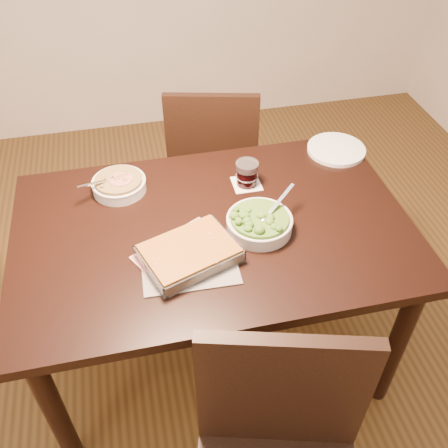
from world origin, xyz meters
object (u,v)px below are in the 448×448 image
Objects in this scene: dinner_plate at (336,149)px; baking_dish at (189,254)px; broccoli_bowl at (259,222)px; wine_tumbler at (247,173)px; table at (213,245)px; chair_far at (213,156)px; stew_bowl at (119,184)px.

baking_dish is at bearing -145.70° from dinner_plate.
wine_tumbler is (0.02, 0.26, 0.02)m from broccoli_bowl.
table is 0.31m from wine_tumbler.
table is 1.54× the size of chair_far.
chair_far reaches higher than dinner_plate.
dinner_plate is at bearing 4.11° from stew_bowl.
stew_bowl is 0.46m from baking_dish.
stew_bowl reaches higher than baking_dish.
table is 0.21m from broccoli_bowl.
broccoli_bowl is 0.26× the size of chair_far.
chair_far reaches higher than stew_bowl.
broccoli_bowl is at bearing -0.67° from baking_dish.
broccoli_bowl reaches higher than stew_bowl.
baking_dish is at bearing 87.38° from chair_far.
chair_far is (-0.45, 0.41, -0.25)m from dinner_plate.
stew_bowl is 0.49m from wine_tumbler.
chair_far is (0.46, 0.48, -0.27)m from stew_bowl.
dinner_plate is (0.91, 0.07, -0.02)m from stew_bowl.
baking_dish reaches higher than table.
wine_tumbler is at bearing 85.40° from broccoli_bowl.
stew_bowl is at bearing 138.15° from table.
table is 0.70m from dinner_plate.
table is 6.60× the size of stew_bowl.
baking_dish is at bearing -127.20° from table.
broccoli_bowl reaches higher than dinner_plate.
baking_dish is (-0.11, -0.14, 0.12)m from table.
dinner_plate is at bearing 29.60° from table.
dinner_plate is at bearing 17.70° from wine_tumbler.
wine_tumbler is at bearing -162.30° from dinner_plate.
broccoli_bowl is at bearing -138.59° from dinner_plate.
table is 3.92× the size of baking_dish.
wine_tumbler reaches higher than stew_bowl.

